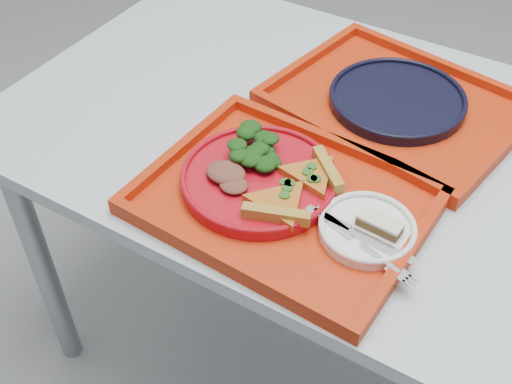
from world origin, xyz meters
The scene contains 14 objects.
ground centered at (0.00, 0.00, 0.00)m, with size 10.00×10.00×0.00m, color gray.
table centered at (0.00, 0.00, 0.68)m, with size 1.60×0.80×0.75m.
tray_main centered at (-0.16, -0.21, 0.76)m, with size 0.45×0.35×0.01m, color #B02509.
tray_far centered at (-0.10, 0.13, 0.76)m, with size 0.45×0.35×0.01m, color #B02509.
dinner_plate centered at (-0.21, -0.20, 0.77)m, with size 0.26×0.26×0.02m, color #A60B16.
side_plate centered at (-0.01, -0.21, 0.77)m, with size 0.15×0.15×0.01m, color white.
navy_plate centered at (-0.10, 0.13, 0.77)m, with size 0.26×0.26×0.02m, color black.
pizza_slice_a centered at (-0.15, -0.24, 0.79)m, with size 0.12×0.10×0.02m, color #C38B20, non-canonical shape.
pizza_slice_b centered at (-0.14, -0.16, 0.79)m, with size 0.11×0.10×0.02m, color #C38B20, non-canonical shape.
salad_heap centered at (-0.24, -0.16, 0.80)m, with size 0.09×0.08×0.04m, color black.
meat_portion centered at (-0.26, -0.23, 0.79)m, with size 0.07×0.06×0.02m, color brown.
dessert_bar centered at (0.00, -0.20, 0.79)m, with size 0.07×0.03×0.02m.
knife centered at (-0.02, -0.23, 0.78)m, with size 0.18×0.02×0.01m, color silver.
fork centered at (-0.01, -0.25, 0.78)m, with size 0.18×0.02×0.01m, color silver.
Camera 1 is at (0.19, -0.87, 1.50)m, focal length 45.00 mm.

